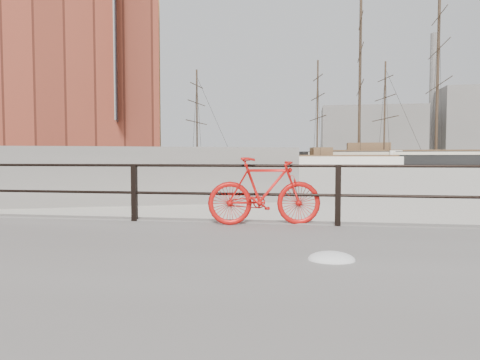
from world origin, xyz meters
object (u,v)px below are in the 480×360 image
at_px(bicycle, 265,191).
at_px(barque_black, 436,165).
at_px(workboat_far, 89,169).
at_px(schooner_left, 170,165).
at_px(workboat_near, 26,172).
at_px(schooner_mid, 351,165).

xyz_separation_m(bicycle, barque_black, (26.35, 85.18, -0.91)).
bearing_deg(workboat_far, schooner_left, 67.82).
bearing_deg(barque_black, workboat_far, -141.01).
bearing_deg(barque_black, workboat_near, -133.87).
distance_m(barque_black, schooner_mid, 17.68).
bearing_deg(workboat_far, schooner_mid, 25.12).
distance_m(barque_black, workboat_far, 67.20).
distance_m(schooner_left, workboat_far, 28.33).
bearing_deg(schooner_mid, workboat_far, -149.30).
height_order(barque_black, workboat_near, barque_black).
relative_size(schooner_mid, workboat_near, 2.26).
distance_m(schooner_mid, schooner_left, 36.12).
bearing_deg(workboat_near, bicycle, -70.97).
relative_size(bicycle, barque_black, 0.03).
bearing_deg(workboat_near, schooner_left, 65.54).
xyz_separation_m(bicycle, schooner_left, (-26.25, 73.88, -0.91)).
bearing_deg(schooner_left, barque_black, 17.36).
bearing_deg(schooner_left, workboat_far, -88.21).
distance_m(bicycle, workboat_near, 44.09).
distance_m(barque_black, schooner_left, 53.80).
bearing_deg(barque_black, schooner_mid, -164.13).
relative_size(bicycle, schooner_mid, 0.06).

